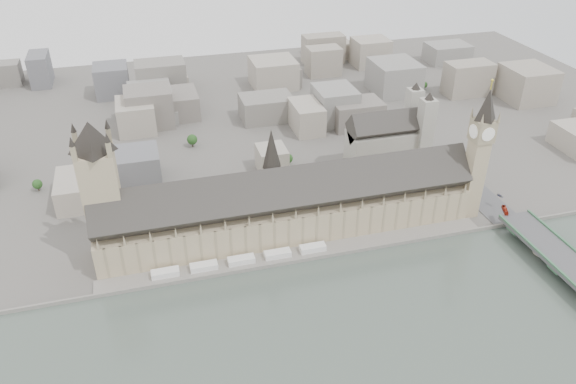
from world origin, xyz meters
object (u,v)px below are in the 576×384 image
object	(u,v)px
palace_of_westminster	(288,207)
westminster_abbey	(389,140)
car_approach	(500,196)
red_bus_north	(505,210)
elizabeth_tower	(480,145)
victoria_tower	(100,187)

from	to	relation	value
palace_of_westminster	westminster_abbey	xyz separation A→B (m)	(110.92, 75.30, 2.38)
westminster_abbey	car_approach	size ratio (longest dim) A/B	13.95
red_bus_north	car_approach	world-z (taller)	red_bus_north
palace_of_westminster	car_approach	world-z (taller)	palace_of_westminster
westminster_abbey	car_approach	xyz separation A→B (m)	(55.01, -86.09, -14.12)
palace_of_westminster	elizabeth_tower	world-z (taller)	elizabeth_tower
victoria_tower	red_bus_north	distance (m)	284.55
victoria_tower	westminster_abbey	bearing A→B (deg)	16.50
elizabeth_tower	victoria_tower	distance (m)	260.64
westminster_abbey	car_approach	distance (m)	103.14
palace_of_westminster	westminster_abbey	size ratio (longest dim) A/B	3.90
elizabeth_tower	westminster_abbey	xyz separation A→B (m)	(-27.08, 87.00, -33.01)
westminster_abbey	red_bus_north	world-z (taller)	westminster_abbey
westminster_abbey	red_bus_north	distance (m)	116.07
elizabeth_tower	victoria_tower	size ratio (longest dim) A/B	1.07
westminster_abbey	car_approach	world-z (taller)	westminster_abbey
elizabeth_tower	red_bus_north	distance (m)	53.40
elizabeth_tower	westminster_abbey	size ratio (longest dim) A/B	1.58
elizabeth_tower	red_bus_north	bearing A→B (deg)	-44.98
victoria_tower	elizabeth_tower	bearing A→B (deg)	-3.96
victoria_tower	palace_of_westminster	bearing A→B (deg)	-2.96
red_bus_north	car_approach	size ratio (longest dim) A/B	2.23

